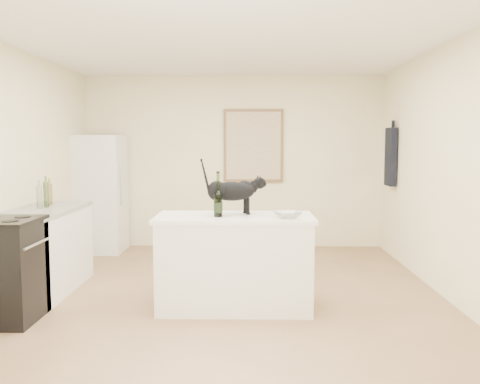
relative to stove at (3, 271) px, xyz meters
name	(u,v)px	position (x,y,z in m)	size (l,w,h in m)	color
floor	(225,301)	(1.95, 0.60, -0.45)	(5.50, 5.50, 0.00)	#A27556
ceiling	(225,37)	(1.95, 0.60, 2.15)	(5.50, 5.50, 0.00)	white
wall_back	(234,162)	(1.95, 3.35, 0.85)	(4.50, 4.50, 0.00)	#FFF7C5
wall_front	(195,207)	(1.95, -2.15, 0.85)	(4.50, 4.50, 0.00)	#FFF7C5
wall_right	(455,173)	(4.20, 0.60, 0.85)	(5.50, 5.50, 0.00)	#FFF7C5
island_base	(235,264)	(2.05, 0.40, -0.02)	(1.44, 0.67, 0.86)	white
island_top	(235,218)	(2.05, 0.40, 0.43)	(1.50, 0.70, 0.04)	white
left_cabinets	(44,252)	(0.00, 0.90, -0.02)	(0.60, 1.40, 0.86)	white
left_countertop	(43,210)	(0.00, 0.90, 0.43)	(0.62, 1.44, 0.04)	gray
stove	(3,271)	(0.00, 0.00, 0.00)	(0.60, 0.60, 0.90)	black
fridge	(100,194)	(0.00, 2.95, 0.40)	(0.68, 0.68, 1.70)	white
artwork_frame	(253,146)	(2.25, 3.32, 1.10)	(0.90, 0.03, 1.10)	brown
artwork_canvas	(253,146)	(2.25, 3.30, 1.10)	(0.82, 0.00, 1.02)	beige
hanging_garment	(391,157)	(4.14, 2.65, 0.95)	(0.08, 0.34, 0.80)	black
black_cat	(231,194)	(2.02, 0.45, 0.65)	(0.58, 0.17, 0.40)	black
wine_bottle	(218,197)	(1.90, 0.31, 0.64)	(0.08, 0.08, 0.37)	#2A5C25
glass_bowl	(287,215)	(2.54, 0.23, 0.48)	(0.26, 0.26, 0.06)	white
fridge_paper	(123,172)	(0.34, 2.97, 0.72)	(0.01, 0.16, 0.20)	beige
counter_bottle_cluster	(45,195)	(-0.01, 1.00, 0.58)	(0.10, 0.36, 0.28)	#224E1A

